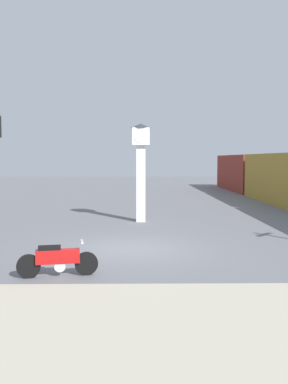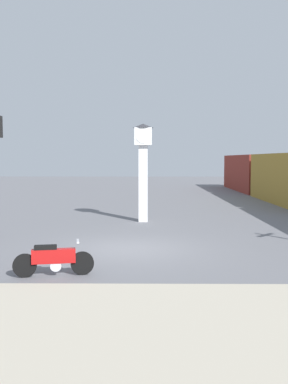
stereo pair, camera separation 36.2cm
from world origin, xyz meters
TOP-DOWN VIEW (x-y plane):
  - ground_plane at (0.00, 0.00)m, footprint 120.00×120.00m
  - sidewalk_strip at (0.00, -7.35)m, footprint 36.00×6.00m
  - motorcycle at (-1.82, -3.35)m, footprint 2.05×0.58m
  - clock_tower at (0.37, 6.37)m, footprint 0.99×0.99m
  - freight_train at (10.39, 14.95)m, footprint 2.80×36.24m

SIDE VIEW (x-z plane):
  - ground_plane at x=0.00m, z-range 0.00..0.00m
  - sidewalk_strip at x=0.00m, z-range 0.00..0.10m
  - motorcycle at x=-1.82m, z-range -0.02..0.89m
  - freight_train at x=10.39m, z-range 0.00..3.40m
  - clock_tower at x=0.37m, z-range 0.74..5.44m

